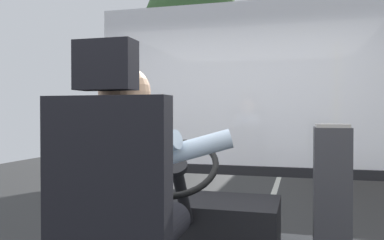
% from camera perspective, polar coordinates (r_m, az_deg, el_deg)
% --- Properties ---
extents(ground, '(18.00, 44.00, 0.06)m').
position_cam_1_polar(ground, '(10.70, 12.42, -8.16)').
color(ground, '#2F2F2F').
extents(driver_seat, '(0.48, 0.48, 1.26)m').
position_cam_1_polar(driver_seat, '(1.63, -10.54, -16.05)').
color(driver_seat, black).
rests_on(driver_seat, bus_floor).
extents(bus_driver, '(0.79, 0.57, 0.79)m').
position_cam_1_polar(bus_driver, '(1.69, -8.91, -9.47)').
color(bus_driver, black).
rests_on(bus_driver, driver_seat).
extents(steering_console, '(1.10, 1.02, 0.84)m').
position_cam_1_polar(steering_console, '(2.85, 0.88, -14.87)').
color(steering_console, black).
rests_on(steering_console, bus_floor).
extents(fare_box, '(0.21, 0.22, 0.94)m').
position_cam_1_polar(fare_box, '(2.51, 19.46, -11.29)').
color(fare_box, '#333338').
rests_on(fare_box, bus_floor).
extents(windshield_panel, '(2.50, 0.08, 1.48)m').
position_cam_1_polar(windshield_panel, '(3.41, 6.52, 1.80)').
color(windshield_panel, silver).
extents(street_tree, '(3.09, 3.09, 6.08)m').
position_cam_1_polar(street_tree, '(13.13, 0.01, 13.50)').
color(street_tree, '#4C3828').
rests_on(street_tree, ground).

